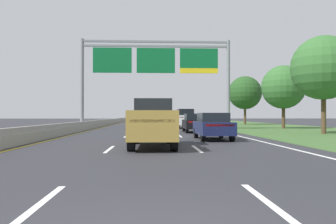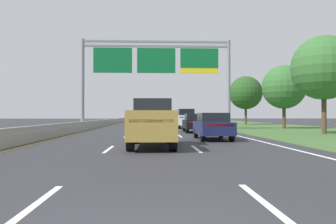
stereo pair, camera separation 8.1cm
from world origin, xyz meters
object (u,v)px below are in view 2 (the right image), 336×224
Objects in this scene: car_grey_right_lane_suv at (176,117)px; roadside_tree_near at (324,68)px; car_white_right_lane_suv at (185,118)px; car_navy_right_lane_sedan at (213,126)px; roadside_tree_far at (246,93)px; overhead_sign_gantry at (156,65)px; car_darkgreen_centre_lane_suv at (152,118)px; pickup_truck_gold at (152,123)px; car_black_right_lane_sedan at (195,123)px; roadside_tree_mid at (284,87)px.

car_grey_right_lane_suv is 30.48m from roadside_tree_near.
car_grey_right_lane_suv and car_white_right_lane_suv have the same top height.
car_navy_right_lane_sedan is 33.75m from roadside_tree_far.
overhead_sign_gantry is 16.82m from car_darkgreen_centre_lane_suv.
car_darkgreen_centre_lane_suv is at bearing 91.62° from overhead_sign_gantry.
car_darkgreen_centre_lane_suv is 0.64× the size of roadside_tree_far.
roadside_tree_far is (10.62, 14.22, 3.78)m from car_white_right_lane_suv.
pickup_truck_gold is at bearing -90.96° from overhead_sign_gantry.
car_black_right_lane_sedan is (3.53, 13.11, -0.26)m from pickup_truck_gold.
overhead_sign_gantry reaches higher than car_black_right_lane_sedan.
roadside_tree_far reaches higher than car_white_right_lane_suv.
car_navy_right_lane_sedan and car_black_right_lane_sedan have the same top height.
roadside_tree_mid reaches higher than car_white_right_lane_suv.
car_navy_right_lane_sedan is 17.55m from car_white_right_lane_suv.
car_grey_right_lane_suv is 1.00× the size of car_darkgreen_centre_lane_suv.
roadside_tree_near is at bearing -52.24° from pickup_truck_gold.
car_navy_right_lane_sedan is 19.42m from roadside_tree_mid.
pickup_truck_gold is 0.80× the size of roadside_tree_mid.
roadside_tree_near is at bearing -142.59° from car_white_right_lane_suv.
roadside_tree_far reaches higher than car_navy_right_lane_sedan.
roadside_tree_mid is at bearing 7.13° from overhead_sign_gantry.
roadside_tree_near is at bearing -108.78° from car_black_right_lane_sedan.
car_white_right_lane_suv is (0.03, 17.54, 0.28)m from car_navy_right_lane_sedan.
car_navy_right_lane_sedan is at bearing -37.69° from pickup_truck_gold.
roadside_tree_mid is 0.91× the size of roadside_tree_far.
car_navy_right_lane_sedan is at bearing -123.30° from roadside_tree_mid.
roadside_tree_near reaches higher than roadside_tree_far.
car_white_right_lane_suv is at bearing 45.60° from overhead_sign_gantry.
overhead_sign_gantry is 3.20× the size of car_white_right_lane_suv.
overhead_sign_gantry is at bearing 179.92° from car_darkgreen_centre_lane_suv.
car_black_right_lane_sedan is 10.84m from roadside_tree_near.
pickup_truck_gold reaches higher than car_white_right_lane_suv.
roadside_tree_mid reaches higher than car_grey_right_lane_suv.
roadside_tree_mid is at bearing -136.89° from car_darkgreen_centre_lane_suv.
car_grey_right_lane_suv is at bearing -44.80° from car_darkgreen_centre_lane_suv.
pickup_truck_gold is 22.29m from car_white_right_lane_suv.
car_white_right_lane_suv is at bearing -165.41° from car_darkgreen_centre_lane_suv.
roadside_tree_mid is (10.46, 7.30, 3.62)m from car_black_right_lane_sedan.
roadside_tree_near is 26.42m from roadside_tree_far.
roadside_tree_near is 1.10× the size of roadside_tree_mid.
overhead_sign_gantry is 3.41× the size of car_black_right_lane_sedan.
roadside_tree_near is at bearing -153.86° from car_darkgreen_centre_lane_suv.
roadside_tree_mid is (13.68, 1.71, -2.03)m from overhead_sign_gantry.
roadside_tree_far is (14.17, 36.22, 3.81)m from pickup_truck_gold.
car_darkgreen_centre_lane_suv reaches higher than car_navy_right_lane_sedan.
car_white_right_lane_suv is at bearing -126.76° from roadside_tree_far.
roadside_tree_far is at bearing 51.66° from overhead_sign_gantry.
roadside_tree_mid is at bearing -98.99° from car_white_right_lane_suv.
roadside_tree_mid reaches higher than car_black_right_lane_sedan.
roadside_tree_far is (10.65, 31.76, 4.06)m from car_navy_right_lane_sedan.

